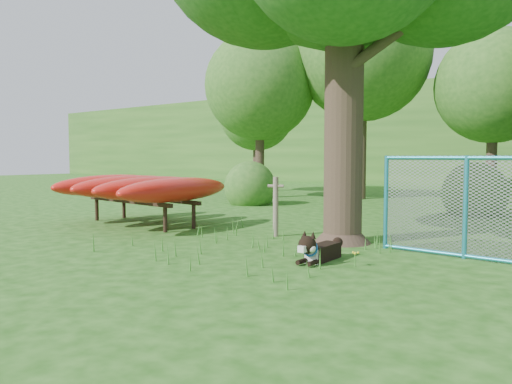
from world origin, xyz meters
The scene contains 12 objects.
ground centered at (0.00, 0.00, 0.00)m, with size 80.00×80.00×0.00m, color #194E0F.
wooden_post centered at (-0.18, 2.34, 0.65)m, with size 0.33×0.20×1.23m.
kayak_rack centered at (-3.83, 1.84, 0.91)m, with size 3.69×3.71×1.18m.
husky_dog centered at (1.82, 0.70, 0.19)m, with size 0.32×1.20×0.53m.
fence_section centered at (3.55, 2.37, 0.83)m, with size 2.85×0.24×2.77m.
wildflower_clump centered at (2.44, 0.76, 0.19)m, with size 0.11×0.10×0.23m.
bg_tree_a centered at (-6.50, 10.00, 4.48)m, with size 4.40×4.40×6.70m.
bg_tree_b centered at (-3.00, 12.00, 5.61)m, with size 5.20×5.20×8.22m.
bg_tree_c centered at (1.50, 13.00, 4.11)m, with size 4.00×4.00×6.12m.
bg_tree_f centered at (-9.00, 13.00, 3.73)m, with size 3.60×3.60×5.55m.
shrub_left centered at (-5.00, 7.50, 0.00)m, with size 1.80×1.80×1.80m, color #2E601F.
shrub_mid centered at (2.00, 9.00, 0.00)m, with size 1.80×1.80×1.80m, color #2E601F.
Camera 1 is at (5.81, -5.97, 1.64)m, focal length 35.00 mm.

